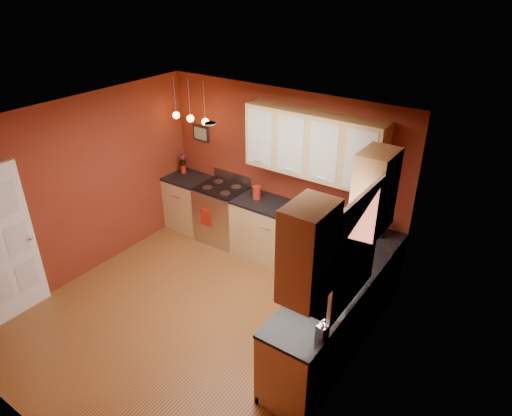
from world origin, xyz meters
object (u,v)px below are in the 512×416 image
Objects in this scene: red_canister at (257,192)px; sink at (325,300)px; coffee_maker at (377,226)px; soap_pump at (322,329)px; gas_range at (223,213)px.

sink is at bearing -37.87° from red_canister.
coffee_maker is (-0.05, 1.55, 0.15)m from sink.
coffee_maker is 2.12m from soap_pump.
gas_range is 1.59× the size of sink.
sink reaches higher than coffee_maker.
coffee_maker is (1.90, 0.03, 0.03)m from red_canister.
gas_range is 5.49× the size of red_canister.
red_canister reaches higher than gas_range.
soap_pump is (2.20, -2.07, 0.01)m from red_canister.
sink is (2.62, -1.50, 0.43)m from gas_range.
sink reaches higher than red_canister.
sink is 3.46× the size of red_canister.
gas_range is 3.05m from sink.
coffee_maker reaches higher than red_canister.
gas_range is 2.64m from coffee_maker.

